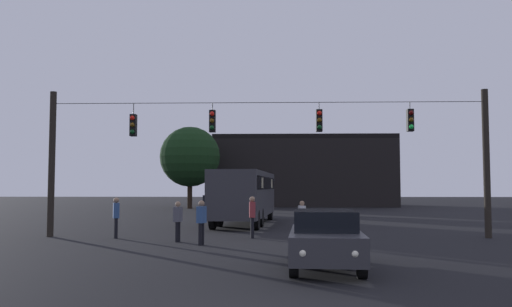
{
  "coord_description": "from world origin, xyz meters",
  "views": [
    {
      "loc": [
        0.26,
        -7.94,
        2.13
      ],
      "look_at": [
        -0.39,
        12.76,
        3.46
      ],
      "focal_mm": 36.96,
      "sensor_mm": 36.0,
      "label": 1
    }
  ],
  "objects_px": {
    "car_near_right": "(325,238)",
    "tree_left_silhouette": "(190,157)",
    "car_far_left": "(216,204)",
    "pedestrian_crossing_left": "(252,214)",
    "city_bus": "(245,192)",
    "pedestrian_near_bus": "(201,220)",
    "pedestrian_crossing_right": "(116,215)",
    "pedestrian_crossing_center": "(302,217)",
    "pedestrian_trailing": "(178,219)"
  },
  "relations": [
    {
      "from": "car_far_left",
      "to": "pedestrian_trailing",
      "type": "distance_m",
      "value": 20.55
    },
    {
      "from": "pedestrian_crossing_center",
      "to": "pedestrian_near_bus",
      "type": "xyz_separation_m",
      "value": [
        -3.89,
        -3.22,
        0.06
      ]
    },
    {
      "from": "car_near_right",
      "to": "city_bus",
      "type": "bearing_deg",
      "value": 100.07
    },
    {
      "from": "city_bus",
      "to": "pedestrian_crossing_right",
      "type": "xyz_separation_m",
      "value": [
        -4.96,
        -8.75,
        -0.9
      ]
    },
    {
      "from": "car_near_right",
      "to": "tree_left_silhouette",
      "type": "relative_size",
      "value": 0.54
    },
    {
      "from": "pedestrian_crossing_left",
      "to": "car_far_left",
      "type": "bearing_deg",
      "value": 100.67
    },
    {
      "from": "car_far_left",
      "to": "tree_left_silhouette",
      "type": "bearing_deg",
      "value": 108.7
    },
    {
      "from": "pedestrian_crossing_center",
      "to": "pedestrian_near_bus",
      "type": "distance_m",
      "value": 5.05
    },
    {
      "from": "car_far_left",
      "to": "car_near_right",
      "type": "bearing_deg",
      "value": -77.92
    },
    {
      "from": "car_far_left",
      "to": "pedestrian_crossing_left",
      "type": "relative_size",
      "value": 2.54
    },
    {
      "from": "car_far_left",
      "to": "pedestrian_near_bus",
      "type": "height_order",
      "value": "pedestrian_near_bus"
    },
    {
      "from": "city_bus",
      "to": "tree_left_silhouette",
      "type": "bearing_deg",
      "value": 107.05
    },
    {
      "from": "car_far_left",
      "to": "city_bus",
      "type": "bearing_deg",
      "value": -74.78
    },
    {
      "from": "city_bus",
      "to": "pedestrian_near_bus",
      "type": "height_order",
      "value": "city_bus"
    },
    {
      "from": "car_far_left",
      "to": "pedestrian_crossing_center",
      "type": "height_order",
      "value": "pedestrian_crossing_center"
    },
    {
      "from": "tree_left_silhouette",
      "to": "car_near_right",
      "type": "bearing_deg",
      "value": -75.93
    },
    {
      "from": "pedestrian_crossing_center",
      "to": "pedestrian_crossing_right",
      "type": "xyz_separation_m",
      "value": [
        -7.8,
        -0.76,
        0.1
      ]
    },
    {
      "from": "pedestrian_trailing",
      "to": "car_near_right",
      "type": "bearing_deg",
      "value": -52.26
    },
    {
      "from": "car_far_left",
      "to": "pedestrian_crossing_right",
      "type": "distance_m",
      "value": 19.31
    },
    {
      "from": "pedestrian_crossing_center",
      "to": "pedestrian_crossing_right",
      "type": "relative_size",
      "value": 0.91
    },
    {
      "from": "city_bus",
      "to": "tree_left_silhouette",
      "type": "height_order",
      "value": "tree_left_silhouette"
    },
    {
      "from": "pedestrian_near_bus",
      "to": "tree_left_silhouette",
      "type": "distance_m",
      "value": 33.74
    },
    {
      "from": "pedestrian_crossing_right",
      "to": "tree_left_silhouette",
      "type": "xyz_separation_m",
      "value": [
        -1.72,
        30.54,
        4.21
      ]
    },
    {
      "from": "car_near_right",
      "to": "tree_left_silhouette",
      "type": "bearing_deg",
      "value": 104.07
    },
    {
      "from": "car_near_right",
      "to": "pedestrian_crossing_center",
      "type": "distance_m",
      "value": 8.67
    },
    {
      "from": "car_far_left",
      "to": "pedestrian_crossing_left",
      "type": "bearing_deg",
      "value": -79.33
    },
    {
      "from": "pedestrian_crossing_right",
      "to": "pedestrian_near_bus",
      "type": "bearing_deg",
      "value": -32.18
    },
    {
      "from": "car_near_right",
      "to": "pedestrian_crossing_left",
      "type": "relative_size",
      "value": 2.54
    },
    {
      "from": "pedestrian_near_bus",
      "to": "pedestrian_crossing_center",
      "type": "bearing_deg",
      "value": 39.64
    },
    {
      "from": "city_bus",
      "to": "pedestrian_crossing_center",
      "type": "xyz_separation_m",
      "value": [
        2.84,
        -7.99,
        -1.0
      ]
    },
    {
      "from": "pedestrian_crossing_right",
      "to": "pedestrian_crossing_center",
      "type": "bearing_deg",
      "value": 5.55
    },
    {
      "from": "car_far_left",
      "to": "pedestrian_crossing_center",
      "type": "xyz_separation_m",
      "value": [
        5.68,
        -18.43,
        0.07
      ]
    },
    {
      "from": "car_far_left",
      "to": "pedestrian_crossing_right",
      "type": "bearing_deg",
      "value": -96.3
    },
    {
      "from": "car_near_right",
      "to": "car_far_left",
      "type": "relative_size",
      "value": 1.0
    },
    {
      "from": "city_bus",
      "to": "car_near_right",
      "type": "height_order",
      "value": "city_bus"
    },
    {
      "from": "pedestrian_trailing",
      "to": "tree_left_silhouette",
      "type": "bearing_deg",
      "value": 98.13
    },
    {
      "from": "tree_left_silhouette",
      "to": "city_bus",
      "type": "bearing_deg",
      "value": -72.95
    },
    {
      "from": "car_far_left",
      "to": "pedestrian_crossing_center",
      "type": "relative_size",
      "value": 2.87
    },
    {
      "from": "tree_left_silhouette",
      "to": "pedestrian_crossing_right",
      "type": "bearing_deg",
      "value": -86.78
    },
    {
      "from": "car_near_right",
      "to": "pedestrian_near_bus",
      "type": "relative_size",
      "value": 2.7
    },
    {
      "from": "pedestrian_crossing_left",
      "to": "pedestrian_near_bus",
      "type": "distance_m",
      "value": 3.24
    },
    {
      "from": "car_near_right",
      "to": "pedestrian_crossing_left",
      "type": "height_order",
      "value": "pedestrian_crossing_left"
    },
    {
      "from": "pedestrian_near_bus",
      "to": "pedestrian_trailing",
      "type": "relative_size",
      "value": 1.04
    },
    {
      "from": "city_bus",
      "to": "car_near_right",
      "type": "distance_m",
      "value": 16.96
    },
    {
      "from": "city_bus",
      "to": "pedestrian_crossing_left",
      "type": "height_order",
      "value": "city_bus"
    },
    {
      "from": "car_far_left",
      "to": "pedestrian_trailing",
      "type": "relative_size",
      "value": 2.82
    },
    {
      "from": "pedestrian_crossing_left",
      "to": "pedestrian_crossing_right",
      "type": "relative_size",
      "value": 1.03
    },
    {
      "from": "city_bus",
      "to": "pedestrian_crossing_right",
      "type": "height_order",
      "value": "city_bus"
    },
    {
      "from": "city_bus",
      "to": "pedestrian_near_bus",
      "type": "relative_size",
      "value": 6.8
    },
    {
      "from": "pedestrian_crossing_right",
      "to": "car_far_left",
      "type": "bearing_deg",
      "value": 83.7
    }
  ]
}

